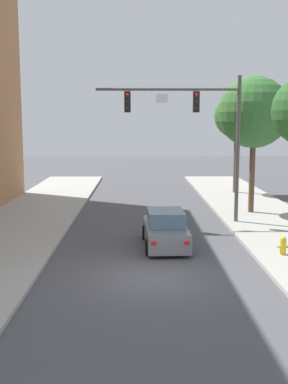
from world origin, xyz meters
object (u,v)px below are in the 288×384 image
(car_lead_grey, at_px, (165,230))
(fire_hydrant, at_px, (283,246))
(traffic_signal_mast, at_px, (197,121))
(street_tree_second, at_px, (254,113))
(street_tree_third, at_px, (237,116))

(car_lead_grey, bearing_deg, fire_hydrant, -22.29)
(traffic_signal_mast, height_order, street_tree_second, street_tree_second)
(traffic_signal_mast, relative_size, fire_hydrant, 10.42)
(traffic_signal_mast, bearing_deg, car_lead_grey, -112.18)
(car_lead_grey, bearing_deg, street_tree_third, 68.14)
(car_lead_grey, distance_m, street_tree_third, 17.06)
(fire_hydrant, bearing_deg, street_tree_second, 84.49)
(fire_hydrant, distance_m, street_tree_second, 10.56)
(street_tree_second, bearing_deg, traffic_signal_mast, -143.13)
(fire_hydrant, bearing_deg, car_lead_grey, 157.71)
(car_lead_grey, relative_size, street_tree_second, 0.55)
(street_tree_second, bearing_deg, street_tree_third, 85.10)
(street_tree_second, bearing_deg, car_lead_grey, -126.78)
(traffic_signal_mast, bearing_deg, street_tree_third, 68.28)
(fire_hydrant, height_order, street_tree_second, street_tree_second)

